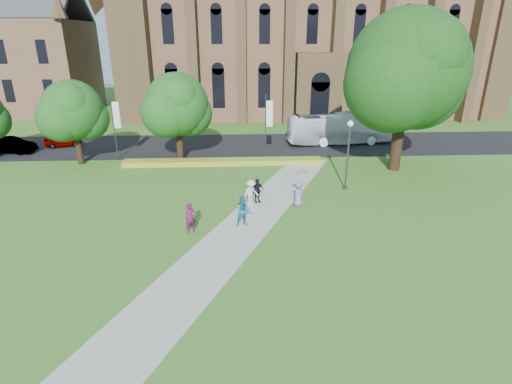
{
  "coord_description": "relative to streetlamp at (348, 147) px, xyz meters",
  "views": [
    {
      "loc": [
        -0.73,
        -21.73,
        10.91
      ],
      "look_at": [
        0.44,
        2.02,
        1.6
      ],
      "focal_mm": 28.0,
      "sensor_mm": 36.0,
      "label": 1
    }
  ],
  "objects": [
    {
      "name": "large_tree",
      "position": [
        5.5,
        4.5,
        5.07
      ],
      "size": [
        9.6,
        9.6,
        13.2
      ],
      "color": "#332114",
      "rests_on": "ground"
    },
    {
      "name": "pedestrian_4",
      "position": [
        -4.07,
        -3.2,
        -2.4
      ],
      "size": [
        0.97,
        0.97,
        1.7
      ],
      "primitive_type": "imported",
      "rotation": [
        0.0,
        0.0,
        0.78
      ],
      "color": "gray",
      "rests_on": "footpath"
    },
    {
      "name": "flower_hedge",
      "position": [
        -9.5,
        6.7,
        -3.07
      ],
      "size": [
        18.0,
        1.4,
        0.45
      ],
      "primitive_type": "cube",
      "color": "gold",
      "rests_on": "ground"
    },
    {
      "name": "ground",
      "position": [
        -7.5,
        -6.5,
        -3.3
      ],
      "size": [
        160.0,
        160.0,
        0.0
      ],
      "primitive_type": "plane",
      "color": "#446B20",
      "rests_on": "ground"
    },
    {
      "name": "tour_coach",
      "position": [
        2.99,
        13.69,
        -1.67
      ],
      "size": [
        11.74,
        3.86,
        3.21
      ],
      "primitive_type": "imported",
      "rotation": [
        0.0,
        0.0,
        1.67
      ],
      "color": "silver",
      "rests_on": "road"
    },
    {
      "name": "pedestrian_1",
      "position": [
        -7.91,
        -6.06,
        -2.31
      ],
      "size": [
        1.05,
        0.89,
        1.9
      ],
      "primitive_type": "imported",
      "rotation": [
        0.0,
        0.0,
        0.21
      ],
      "color": "#1C6C8F",
      "rests_on": "footpath"
    },
    {
      "name": "pedestrian_0",
      "position": [
        -11.04,
        -6.82,
        -2.34
      ],
      "size": [
        0.8,
        0.71,
        1.84
      ],
      "primitive_type": "imported",
      "rotation": [
        0.0,
        0.0,
        0.51
      ],
      "color": "maroon",
      "rests_on": "footpath"
    },
    {
      "name": "parasol",
      "position": [
        -3.89,
        -3.1,
        -1.21
      ],
      "size": [
        0.87,
        0.87,
        0.69
      ],
      "primitive_type": "imported",
      "rotation": [
        0.0,
        0.0,
        0.11
      ],
      "color": "#E8A4B9",
      "rests_on": "pedestrian_4"
    },
    {
      "name": "road",
      "position": [
        -7.5,
        13.5,
        -3.29
      ],
      "size": [
        160.0,
        10.0,
        0.02
      ],
      "primitive_type": "cube",
      "color": "black",
      "rests_on": "ground"
    },
    {
      "name": "pedestrian_3",
      "position": [
        -6.89,
        -2.45,
        -2.38
      ],
      "size": [
        1.11,
        0.8,
        1.75
      ],
      "primitive_type": "imported",
      "rotation": [
        0.0,
        0.0,
        0.41
      ],
      "color": "black",
      "rests_on": "footpath"
    },
    {
      "name": "pedestrian_2",
      "position": [
        -7.33,
        -3.11,
        -2.31
      ],
      "size": [
        1.39,
        1.3,
        1.89
      ],
      "primitive_type": "imported",
      "rotation": [
        0.0,
        0.0,
        0.66
      ],
      "color": "silver",
      "rests_on": "footpath"
    },
    {
      "name": "banner_pole_1",
      "position": [
        -19.39,
        8.7,
        0.09
      ],
      "size": [
        0.7,
        0.1,
        6.0
      ],
      "color": "#38383D",
      "rests_on": "ground"
    },
    {
      "name": "building_west",
      "position": [
        -41.5,
        35.5,
        5.91
      ],
      "size": [
        22.0,
        14.0,
        18.3
      ],
      "color": "brown",
      "rests_on": "ground"
    },
    {
      "name": "footpath",
      "position": [
        -7.5,
        -5.5,
        -3.28
      ],
      "size": [
        15.58,
        28.54,
        0.04
      ],
      "primitive_type": "cube",
      "rotation": [
        0.0,
        0.0,
        -0.44
      ],
      "color": "#B2B2A8",
      "rests_on": "ground"
    },
    {
      "name": "car_1",
      "position": [
        -30.66,
        11.52,
        -2.5
      ],
      "size": [
        4.89,
        2.42,
        1.54
      ],
      "primitive_type": "imported",
      "rotation": [
        0.0,
        0.0,
        1.4
      ],
      "color": "gray",
      "rests_on": "road"
    },
    {
      "name": "banner_pole_0",
      "position": [
        -5.39,
        8.7,
        0.09
      ],
      "size": [
        0.7,
        0.1,
        6.0
      ],
      "color": "#38383D",
      "rests_on": "ground"
    },
    {
      "name": "cathedral",
      "position": [
        2.5,
        33.23,
        9.69
      ],
      "size": [
        52.6,
        18.25,
        28.0
      ],
      "color": "brown",
      "rests_on": "ground"
    },
    {
      "name": "car_0",
      "position": [
        -26.53,
        13.8,
        -2.65
      ],
      "size": [
        3.93,
        2.44,
        1.25
      ],
      "primitive_type": "imported",
      "rotation": [
        0.0,
        0.0,
        1.85
      ],
      "color": "gray",
      "rests_on": "road"
    },
    {
      "name": "street_tree_1",
      "position": [
        -13.5,
        8.0,
        1.93
      ],
      "size": [
        5.6,
        5.6,
        8.05
      ],
      "color": "#332114",
      "rests_on": "ground"
    },
    {
      "name": "street_tree_0",
      "position": [
        -22.5,
        7.5,
        1.58
      ],
      "size": [
        5.2,
        5.2,
        7.5
      ],
      "color": "#332114",
      "rests_on": "ground"
    },
    {
      "name": "streetlamp",
      "position": [
        0.0,
        0.0,
        0.0
      ],
      "size": [
        0.44,
        0.44,
        5.24
      ],
      "color": "#38383D",
      "rests_on": "ground"
    }
  ]
}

